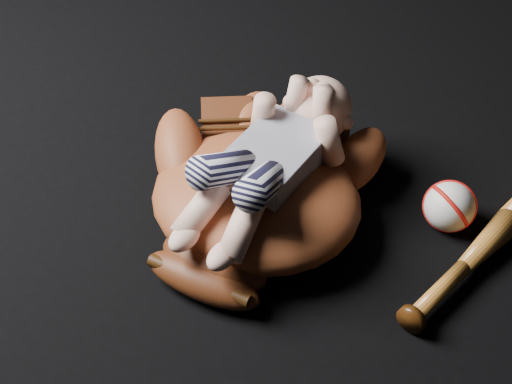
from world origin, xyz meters
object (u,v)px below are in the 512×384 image
at_px(newborn_baby, 264,161).
at_px(baseball_bat, 500,230).
at_px(baseball, 450,206).
at_px(baseball_glove, 256,191).

height_order(newborn_baby, baseball_bat, newborn_baby).
distance_m(newborn_baby, baseball_bat, 0.35).
xyz_separation_m(baseball_bat, baseball, (-0.07, -0.01, 0.02)).
bearing_deg(baseball_glove, baseball, 28.75).
bearing_deg(baseball, newborn_baby, -143.08).
xyz_separation_m(baseball_glove, baseball_bat, (0.29, 0.18, -0.05)).
height_order(baseball_glove, baseball_bat, baseball_glove).
xyz_separation_m(baseball_glove, baseball, (0.22, 0.16, -0.03)).
relative_size(baseball_glove, baseball_bat, 0.94).
relative_size(newborn_baby, baseball, 5.03).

